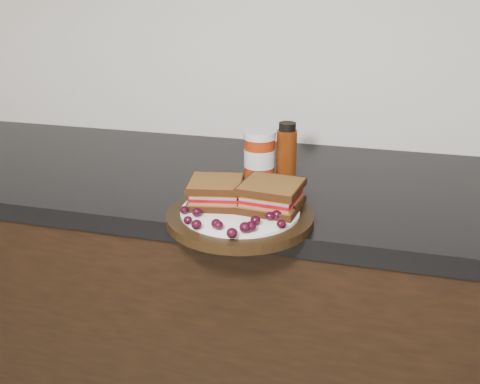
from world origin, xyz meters
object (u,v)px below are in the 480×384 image
(plate, at_px, (240,217))
(condiment_jar, at_px, (259,154))
(sandwich_left, at_px, (216,192))
(oil_bottle, at_px, (287,150))

(plate, bearing_deg, condiment_jar, 95.10)
(sandwich_left, distance_m, oil_bottle, 0.27)
(sandwich_left, xyz_separation_m, condiment_jar, (0.03, 0.24, 0.01))
(plate, bearing_deg, oil_bottle, 82.00)
(plate, height_order, condiment_jar, condiment_jar)
(oil_bottle, bearing_deg, sandwich_left, -110.11)
(condiment_jar, relative_size, oil_bottle, 0.84)
(plate, xyz_separation_m, oil_bottle, (0.04, 0.27, 0.06))
(condiment_jar, distance_m, oil_bottle, 0.06)
(condiment_jar, xyz_separation_m, oil_bottle, (0.06, 0.01, 0.01))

